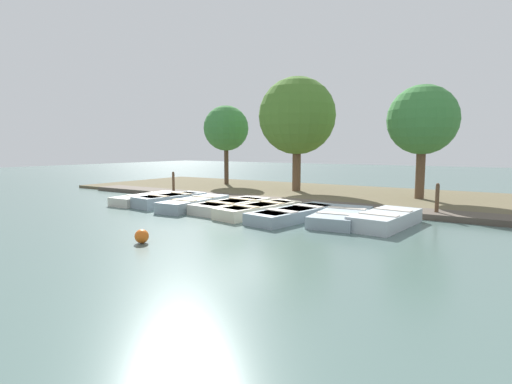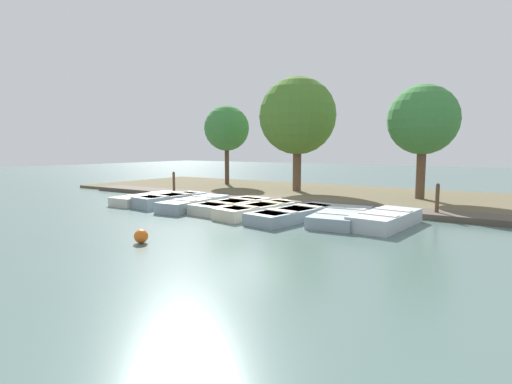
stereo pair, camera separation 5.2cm
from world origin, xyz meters
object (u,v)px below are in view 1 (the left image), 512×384
at_px(mooring_post_near, 173,183).
at_px(rowboat_1, 170,200).
at_px(rowboat_0, 148,198).
at_px(rowboat_4, 259,210).
at_px(rowboat_3, 231,206).
at_px(rowboat_7, 386,219).
at_px(rowboat_6, 342,216).
at_px(buoy, 142,236).
at_px(park_tree_center, 423,120).
at_px(park_tree_far_left, 226,129).
at_px(park_tree_left, 297,116).
at_px(rowboat_5, 295,214).
at_px(rowboat_2, 194,203).
at_px(mooring_post_far, 437,200).

bearing_deg(mooring_post_near, rowboat_1, 42.04).
relative_size(rowboat_0, rowboat_4, 0.89).
relative_size(rowboat_3, mooring_post_near, 2.92).
bearing_deg(rowboat_7, rowboat_6, -80.77).
distance_m(buoy, park_tree_center, 12.00).
relative_size(park_tree_far_left, park_tree_left, 0.82).
bearing_deg(rowboat_0, rowboat_4, 87.89).
height_order(rowboat_1, buoy, rowboat_1).
distance_m(rowboat_5, mooring_post_near, 8.04).
xyz_separation_m(rowboat_6, park_tree_center, (-5.95, 1.03, 3.08)).
bearing_deg(rowboat_6, rowboat_0, -94.08).
distance_m(rowboat_2, buoy, 5.20).
distance_m(rowboat_3, buoy, 5.08).
bearing_deg(buoy, rowboat_6, 149.18).
xyz_separation_m(rowboat_5, park_tree_center, (-6.27, 2.41, 3.07)).
bearing_deg(buoy, park_tree_center, 159.92).
xyz_separation_m(rowboat_3, rowboat_7, (-0.03, 5.27, 0.03)).
xyz_separation_m(rowboat_0, park_tree_left, (-6.06, 3.53, 3.47)).
distance_m(mooring_post_near, park_tree_center, 10.99).
xyz_separation_m(rowboat_3, rowboat_5, (0.35, 2.65, -0.00)).
relative_size(mooring_post_near, park_tree_center, 0.23).
relative_size(rowboat_1, mooring_post_far, 2.63).
bearing_deg(rowboat_5, rowboat_2, -79.05).
bearing_deg(park_tree_left, rowboat_6, 37.19).
relative_size(rowboat_4, buoy, 10.37).
bearing_deg(park_tree_far_left, rowboat_1, 20.43).
distance_m(rowboat_6, mooring_post_near, 9.27).
bearing_deg(mooring_post_far, rowboat_6, -44.12).
height_order(rowboat_5, park_tree_center, park_tree_center).
bearing_deg(rowboat_5, rowboat_0, -80.98).
bearing_deg(rowboat_2, rowboat_1, -100.71).
bearing_deg(rowboat_6, rowboat_5, -82.05).
bearing_deg(rowboat_2, rowboat_6, 89.89).
distance_m(rowboat_2, mooring_post_far, 8.06).
bearing_deg(mooring_post_far, rowboat_3, -70.12).
height_order(rowboat_7, mooring_post_near, mooring_post_near).
distance_m(rowboat_4, rowboat_5, 1.32).
bearing_deg(buoy, rowboat_5, 161.21).
relative_size(rowboat_5, park_tree_left, 0.66).
bearing_deg(rowboat_0, rowboat_1, 87.34).
height_order(rowboat_1, mooring_post_near, mooring_post_near).
distance_m(rowboat_0, rowboat_2, 2.63).
xyz_separation_m(rowboat_0, rowboat_5, (0.17, 6.65, 0.00)).
distance_m(buoy, park_tree_left, 11.50).
bearing_deg(rowboat_3, park_tree_far_left, -137.09).
bearing_deg(park_tree_center, rowboat_7, 2.08).
xyz_separation_m(rowboat_4, park_tree_center, (-6.22, 3.73, 3.06)).
relative_size(rowboat_7, park_tree_left, 0.53).
xyz_separation_m(rowboat_0, rowboat_1, (0.04, 1.28, 0.04)).
distance_m(rowboat_7, buoy, 6.52).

